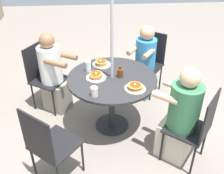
% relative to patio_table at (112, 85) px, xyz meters
% --- Properties ---
extents(ground_plane, '(12.00, 12.00, 0.00)m').
position_rel_patio_table_xyz_m(ground_plane, '(0.00, 0.00, -0.66)').
color(ground_plane, gray).
extents(patio_table, '(1.10, 1.10, 0.76)m').
position_rel_patio_table_xyz_m(patio_table, '(0.00, 0.00, 0.00)').
color(patio_table, '#28282B').
rests_on(patio_table, ground).
extents(umbrella_pole, '(0.04, 0.04, 2.29)m').
position_rel_patio_table_xyz_m(umbrella_pole, '(0.00, 0.00, 0.49)').
color(umbrella_pole, '#ADADB2').
rests_on(umbrella_pole, ground).
extents(patio_chair_north, '(0.60, 0.60, 0.95)m').
position_rel_patio_table_xyz_m(patio_chair_north, '(0.87, -0.65, -0.12)').
color(patio_chair_north, black).
rests_on(patio_chair_north, ground).
extents(diner_north, '(0.53, 0.50, 1.13)m').
position_rel_patio_table_xyz_m(diner_north, '(0.73, -0.55, -0.13)').
color(diner_north, slate).
rests_on(diner_north, ground).
extents(patio_chair_east, '(0.59, 0.59, 0.95)m').
position_rel_patio_table_xyz_m(patio_chair_east, '(0.56, 0.94, -0.12)').
color(patio_chair_east, black).
rests_on(patio_chair_east, ground).
extents(diner_east, '(0.50, 0.56, 1.16)m').
position_rel_patio_table_xyz_m(diner_east, '(0.47, 0.79, -0.11)').
color(diner_east, gray).
rests_on(diner_east, ground).
extents(patio_chair_south, '(0.60, 0.60, 0.95)m').
position_rel_patio_table_xyz_m(patio_chair_south, '(-0.84, 0.69, -0.12)').
color(patio_chair_south, black).
rests_on(patio_chair_south, ground).
extents(patio_chair_west, '(0.60, 0.60, 0.95)m').
position_rel_patio_table_xyz_m(patio_chair_west, '(-0.69, -0.84, -0.12)').
color(patio_chair_west, black).
rests_on(patio_chair_west, ground).
extents(diner_west, '(0.53, 0.55, 1.18)m').
position_rel_patio_table_xyz_m(diner_west, '(-0.58, -0.70, -0.11)').
color(diner_west, beige).
rests_on(diner_west, ground).
extents(pancake_plate_a, '(0.24, 0.24, 0.08)m').
position_rel_patio_table_xyz_m(pancake_plate_a, '(-0.00, 0.19, 0.13)').
color(pancake_plate_a, silver).
rests_on(pancake_plate_a, patio_table).
extents(pancake_plate_b, '(0.24, 0.24, 0.07)m').
position_rel_patio_table_xyz_m(pancake_plate_b, '(-0.28, -0.24, 0.13)').
color(pancake_plate_b, silver).
rests_on(pancake_plate_b, patio_table).
extents(pancake_plate_c, '(0.24, 0.24, 0.07)m').
position_rel_patio_table_xyz_m(pancake_plate_c, '(0.32, 0.12, 0.13)').
color(pancake_plate_c, silver).
rests_on(pancake_plate_c, patio_table).
extents(syrup_bottle, '(0.09, 0.07, 0.15)m').
position_rel_patio_table_xyz_m(syrup_bottle, '(0.01, -0.10, 0.16)').
color(syrup_bottle, '#602D0F').
rests_on(syrup_bottle, patio_table).
extents(coffee_cup, '(0.08, 0.08, 0.11)m').
position_rel_patio_table_xyz_m(coffee_cup, '(-0.38, 0.22, 0.16)').
color(coffee_cup, beige).
rests_on(coffee_cup, patio_table).
extents(drinking_glass_a, '(0.07, 0.07, 0.14)m').
position_rel_patio_table_xyz_m(drinking_glass_a, '(0.18, 0.29, 0.17)').
color(drinking_glass_a, silver).
rests_on(drinking_glass_a, patio_table).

